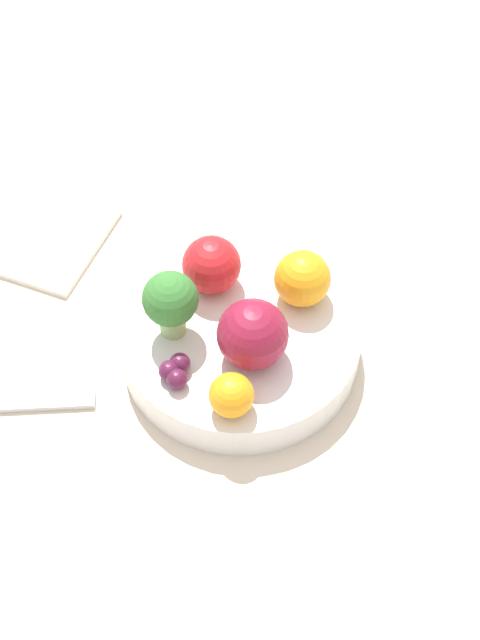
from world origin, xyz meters
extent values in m
plane|color=gray|center=(0.00, 0.00, 0.00)|extent=(6.00, 6.00, 0.00)
cube|color=beige|center=(0.00, 0.00, 0.01)|extent=(1.20, 1.20, 0.02)
cylinder|color=white|center=(0.00, 0.00, 0.04)|extent=(0.20, 0.20, 0.04)
cylinder|color=#99C17A|center=(-0.04, 0.03, 0.07)|extent=(0.02, 0.02, 0.03)
sphere|color=#387A33|center=(-0.04, 0.03, 0.10)|extent=(0.05, 0.05, 0.05)
sphere|color=maroon|center=(-0.01, -0.03, 0.09)|extent=(0.06, 0.06, 0.06)
sphere|color=red|center=(0.01, 0.05, 0.08)|extent=(0.05, 0.05, 0.05)
sphere|color=orange|center=(-0.06, -0.05, 0.07)|extent=(0.04, 0.04, 0.04)
sphere|color=orange|center=(0.06, -0.01, 0.08)|extent=(0.05, 0.05, 0.05)
sphere|color=#511938|center=(-0.06, 0.00, 0.07)|extent=(0.02, 0.02, 0.02)
sphere|color=#511938|center=(-0.08, 0.00, 0.07)|extent=(0.02, 0.02, 0.02)
sphere|color=#511938|center=(-0.08, -0.01, 0.07)|extent=(0.02, 0.02, 0.02)
cube|color=white|center=(-0.06, 0.23, 0.02)|extent=(0.16, 0.17, 0.01)
cube|color=silver|center=(-0.16, 0.07, 0.02)|extent=(0.08, 0.07, 0.01)
camera|label=1|loc=(-0.30, -0.33, 0.65)|focal=50.00mm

